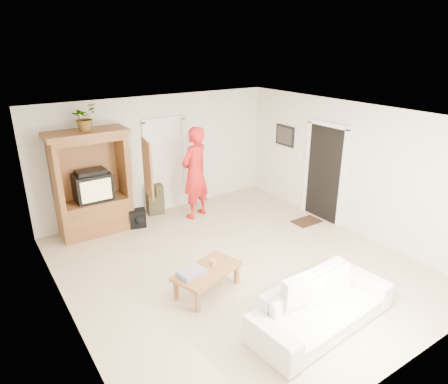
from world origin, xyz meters
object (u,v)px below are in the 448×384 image
object	(u,v)px
coffee_table	(207,272)
man	(195,173)
sofa	(322,306)
armoire	(94,190)

from	to	relation	value
coffee_table	man	bearing A→B (deg)	46.04
coffee_table	sofa	bearing A→B (deg)	-77.56
man	sofa	size ratio (longest dim) A/B	0.93
armoire	sofa	size ratio (longest dim) A/B	0.97
sofa	coffee_table	size ratio (longest dim) A/B	1.82
armoire	coffee_table	distance (m)	3.19
armoire	sofa	world-z (taller)	armoire
armoire	sofa	bearing A→B (deg)	-70.44
sofa	coffee_table	xyz separation A→B (m)	(-0.88, 1.54, 0.03)
man	coffee_table	size ratio (longest dim) A/B	1.70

